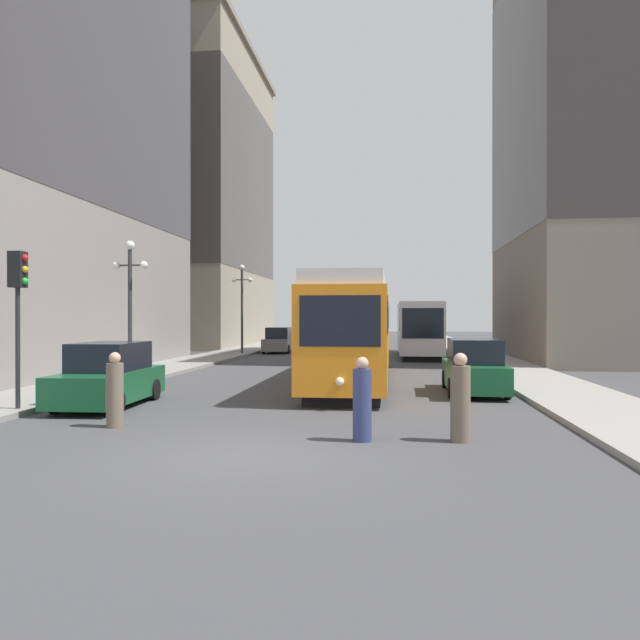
{
  "coord_description": "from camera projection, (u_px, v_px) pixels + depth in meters",
  "views": [
    {
      "loc": [
        2.62,
        -10.99,
        2.54
      ],
      "look_at": [
        0.37,
        8.62,
        2.46
      ],
      "focal_mm": 34.58,
      "sensor_mm": 36.0,
      "label": 1
    }
  ],
  "objects": [
    {
      "name": "sidewalk_right",
      "position": [
        461.0,
        348.0,
        50.02
      ],
      "size": [
        3.24,
        120.0,
        0.15
      ],
      "primitive_type": "cube",
      "color": "gray",
      "rests_on": "ground"
    },
    {
      "name": "transit_bus",
      "position": [
        418.0,
        327.0,
        39.81
      ],
      "size": [
        2.59,
        11.1,
        3.45
      ],
      "rotation": [
        0.0,
        0.0,
        -0.0
      ],
      "color": "black",
      "rests_on": "ground"
    },
    {
      "name": "parked_car_right_far",
      "position": [
        474.0,
        368.0,
        20.57
      ],
      "size": [
        1.96,
        4.76,
        1.82
      ],
      "rotation": [
        0.0,
        0.0,
        3.12
      ],
      "color": "black",
      "rests_on": "ground"
    },
    {
      "name": "pedestrian_crossing_near",
      "position": [
        115.0,
        392.0,
        14.22
      ],
      "size": [
        0.39,
        0.39,
        1.73
      ],
      "rotation": [
        0.0,
        0.0,
        1.47
      ],
      "color": "#6B5B4C",
      "rests_on": "ground"
    },
    {
      "name": "lamp_post_left_near",
      "position": [
        130.0,
        288.0,
        23.53
      ],
      "size": [
        1.41,
        0.36,
        5.32
      ],
      "color": "#333338",
      "rests_on": "sidewalk_left"
    },
    {
      "name": "ground_plane",
      "position": [
        246.0,
        456.0,
        11.23
      ],
      "size": [
        200.0,
        200.0,
        0.0
      ],
      "primitive_type": "plane",
      "color": "#424244"
    },
    {
      "name": "pedestrian_crossing_far",
      "position": [
        362.0,
        402.0,
        12.6
      ],
      "size": [
        0.39,
        0.39,
        1.73
      ],
      "rotation": [
        0.0,
        0.0,
        1.54
      ],
      "color": "navy",
      "rests_on": "ground"
    },
    {
      "name": "parked_car_left_mid",
      "position": [
        109.0,
        377.0,
        17.6
      ],
      "size": [
        2.02,
        4.6,
        1.82
      ],
      "rotation": [
        0.0,
        0.0,
        0.04
      ],
      "color": "black",
      "rests_on": "ground"
    },
    {
      "name": "streetcar",
      "position": [
        354.0,
        329.0,
        23.84
      ],
      "size": [
        2.68,
        14.6,
        3.89
      ],
      "rotation": [
        0.0,
        0.0,
        0.0
      ],
      "color": "black",
      "rests_on": "ground"
    },
    {
      "name": "parked_car_left_near",
      "position": [
        278.0,
        341.0,
        44.22
      ],
      "size": [
        2.03,
        4.43,
        1.82
      ],
      "rotation": [
        0.0,
        0.0,
        0.04
      ],
      "color": "black",
      "rests_on": "ground"
    },
    {
      "name": "traffic_light_near_left",
      "position": [
        18.0,
        287.0,
        16.11
      ],
      "size": [
        0.47,
        0.36,
        4.12
      ],
      "color": "#232328",
      "rests_on": "sidewalk_left"
    },
    {
      "name": "building_left_corner",
      "position": [
        181.0,
        195.0,
        56.6
      ],
      "size": [
        13.82,
        21.06,
        26.84
      ],
      "color": "gray",
      "rests_on": "ground"
    },
    {
      "name": "lamp_post_left_far",
      "position": [
        242.0,
        296.0,
        41.27
      ],
      "size": [
        1.41,
        0.36,
        5.92
      ],
      "color": "#333338",
      "rests_on": "sidewalk_left"
    },
    {
      "name": "pedestrian_on_sidewalk",
      "position": [
        460.0,
        400.0,
        12.55
      ],
      "size": [
        0.41,
        0.41,
        1.81
      ],
      "rotation": [
        0.0,
        0.0,
        3.66
      ],
      "color": "#6B5B4C",
      "rests_on": "ground"
    },
    {
      "name": "sidewalk_left",
      "position": [
        260.0,
        347.0,
        51.91
      ],
      "size": [
        3.24,
        120.0,
        0.15
      ],
      "primitive_type": "cube",
      "color": "gray",
      "rests_on": "ground"
    }
  ]
}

